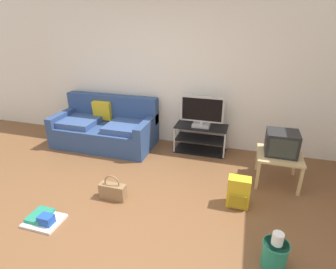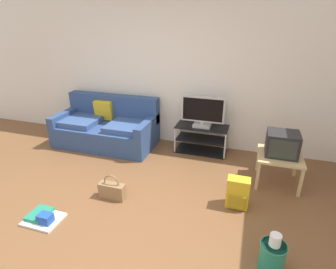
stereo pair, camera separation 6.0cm
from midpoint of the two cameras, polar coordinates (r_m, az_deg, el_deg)
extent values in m
cube|color=brown|center=(3.44, -11.76, -17.37)|extent=(9.00, 9.80, 0.02)
cube|color=silver|center=(4.96, 0.89, 13.31)|extent=(9.00, 0.10, 2.70)
cube|color=navy|center=(5.20, -12.67, -0.06)|extent=(1.84, 0.93, 0.39)
cube|color=navy|center=(5.35, -11.17, 5.74)|extent=(1.84, 0.20, 0.49)
cube|color=navy|center=(5.57, -20.55, 3.71)|extent=(0.14, 0.93, 0.18)
cube|color=navy|center=(4.74, -4.03, 1.91)|extent=(0.14, 0.93, 0.18)
cube|color=#365289|center=(5.33, -17.93, 2.78)|extent=(0.73, 0.65, 0.10)
cube|color=#365289|center=(4.84, -8.06, 1.64)|extent=(0.73, 0.65, 0.10)
cube|color=gold|center=(5.33, -13.13, 5.03)|extent=(0.36, 0.16, 0.37)
cube|color=black|center=(4.75, 7.60, 1.67)|extent=(0.91, 0.42, 0.02)
cube|color=black|center=(4.84, 7.46, -0.90)|extent=(0.87, 0.41, 0.02)
cube|color=black|center=(4.93, 7.32, -3.37)|extent=(0.91, 0.42, 0.02)
cylinder|color=#B7B7BC|center=(4.75, 1.82, -1.18)|extent=(0.03, 0.03, 0.48)
cylinder|color=#B7B7BC|center=(4.61, 12.35, -2.51)|extent=(0.03, 0.03, 0.48)
cylinder|color=#B7B7BC|center=(5.10, 3.04, 0.56)|extent=(0.03, 0.03, 0.48)
cylinder|color=#B7B7BC|center=(4.97, 12.85, -0.63)|extent=(0.03, 0.03, 0.48)
cube|color=#B2B2B7|center=(4.72, 7.58, 1.97)|extent=(0.30, 0.22, 0.05)
cube|color=#B2B2B7|center=(4.70, 7.61, 2.48)|extent=(0.05, 0.04, 0.04)
cube|color=#B2B2B7|center=(4.62, 7.76, 5.29)|extent=(0.74, 0.04, 0.44)
cube|color=black|center=(4.60, 7.71, 5.21)|extent=(0.68, 0.01, 0.38)
cube|color=tan|center=(4.12, 23.05, -4.19)|extent=(0.60, 0.60, 0.03)
cube|color=tan|center=(3.95, 18.87, -8.39)|extent=(0.04, 0.04, 0.42)
cube|color=tan|center=(4.02, 26.68, -9.18)|extent=(0.04, 0.04, 0.42)
cube|color=tan|center=(4.43, 18.89, -4.83)|extent=(0.04, 0.04, 0.42)
cube|color=tan|center=(4.50, 25.82, -5.60)|extent=(0.04, 0.04, 0.42)
cube|color=#232326|center=(4.06, 23.43, -1.80)|extent=(0.43, 0.38, 0.33)
cube|color=#333833|center=(3.89, 23.62, -2.94)|extent=(0.35, 0.01, 0.26)
cube|color=gold|center=(3.57, 15.03, -11.80)|extent=(0.28, 0.17, 0.40)
cube|color=#A4851A|center=(3.53, 14.80, -13.66)|extent=(0.21, 0.04, 0.18)
cylinder|color=#A4851A|center=(3.64, 13.95, -10.47)|extent=(0.04, 0.04, 0.32)
cylinder|color=#A4851A|center=(3.64, 16.40, -10.77)|extent=(0.04, 0.04, 0.32)
cube|color=olive|center=(3.71, -11.29, -11.65)|extent=(0.35, 0.13, 0.21)
torus|color=olive|center=(3.64, -11.46, -9.88)|extent=(0.22, 0.02, 0.22)
cylinder|color=#238466|center=(2.97, 21.76, -22.81)|extent=(0.23, 0.23, 0.28)
cylinder|color=#238466|center=(2.88, 22.16, -21.01)|extent=(0.25, 0.25, 0.02)
cylinder|color=white|center=(2.84, 22.35, -20.13)|extent=(0.11, 0.11, 0.14)
cube|color=silver|center=(3.64, -24.42, -16.08)|extent=(0.41, 0.34, 0.03)
cube|color=blue|center=(3.54, -24.10, -15.90)|extent=(0.16, 0.12, 0.11)
cube|color=#238466|center=(3.69, -25.17, -14.99)|extent=(0.22, 0.28, 0.04)
camera|label=1|loc=(0.03, -89.57, 0.19)|focal=28.76mm
camera|label=2|loc=(0.03, 90.43, -0.19)|focal=28.76mm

